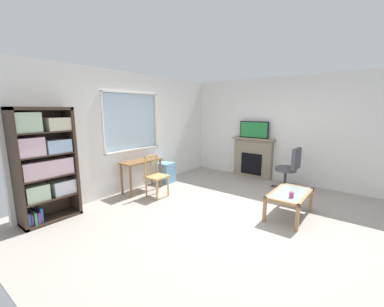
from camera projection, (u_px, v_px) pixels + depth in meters
The scene contains 12 objects.
ground at pixel (228, 214), 4.38m from camera, with size 6.20×6.05×0.02m, color #9E9389.
wall_back_with_window at pixel (136, 133), 5.67m from camera, with size 5.20×0.15×2.68m.
wall_right at pixel (280, 130), 6.20m from camera, with size 0.12×5.25×2.68m, color silver.
bookshelf at pixel (44, 161), 3.93m from camera, with size 0.90×0.38×1.91m.
desk_under_window at pixel (142, 166), 5.46m from camera, with size 0.98×0.41×0.73m.
wooden_chair at pixel (156, 176), 5.14m from camera, with size 0.43×0.41×0.90m.
plastic_drawer_unit at pixel (166, 172), 6.20m from camera, with size 0.35×0.40×0.51m, color #72ADDB.
fireplace at pixel (253, 158), 6.61m from camera, with size 0.26×1.16×1.10m.
tv at pixel (254, 130), 6.45m from camera, with size 0.06×0.81×0.45m.
office_chair at pixel (290, 166), 5.58m from camera, with size 0.57×0.58×1.00m.
coffee_table at pixel (290, 196), 4.19m from camera, with size 1.00×0.57×0.44m.
sippy_cup at pixel (292, 195), 3.95m from camera, with size 0.07×0.07×0.09m, color #DB3D84.
Camera 1 is at (-3.64, -2.00, 1.87)m, focal length 22.38 mm.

